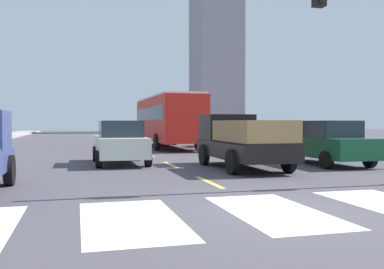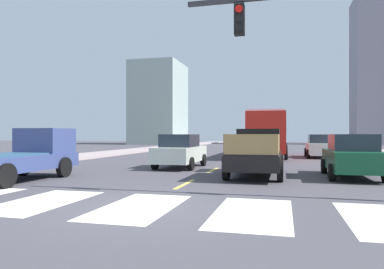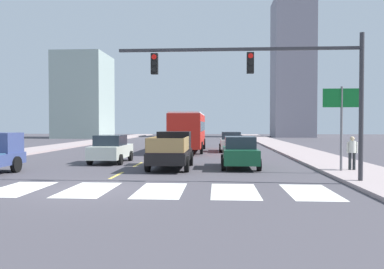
% 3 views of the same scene
% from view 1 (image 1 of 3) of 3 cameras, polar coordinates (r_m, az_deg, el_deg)
% --- Properties ---
extents(ground_plane, '(160.00, 160.00, 0.00)m').
position_cam_1_polar(ground_plane, '(8.22, 10.77, -10.01)').
color(ground_plane, '#454249').
extents(sidewalk_right, '(3.62, 110.00, 0.15)m').
position_cam_1_polar(sidewalk_right, '(29.46, 15.81, -1.50)').
color(sidewalk_right, '#A29090').
rests_on(sidewalk_right, ground).
extents(crosswalk_stripe_2, '(1.65, 3.39, 0.01)m').
position_cam_1_polar(crosswalk_stripe_2, '(7.48, -8.17, -11.14)').
color(crosswalk_stripe_2, silver).
rests_on(crosswalk_stripe_2, ground).
extents(crosswalk_stripe_3, '(1.65, 3.39, 0.01)m').
position_cam_1_polar(crosswalk_stripe_3, '(8.22, 10.77, -9.99)').
color(crosswalk_stripe_3, silver).
rests_on(crosswalk_stripe_3, ground).
extents(lane_dash_0, '(0.16, 2.40, 0.01)m').
position_cam_1_polar(lane_dash_0, '(11.90, 2.30, -6.35)').
color(lane_dash_0, '#E0C44E').
rests_on(lane_dash_0, ground).
extents(lane_dash_1, '(0.16, 2.40, 0.01)m').
position_cam_1_polar(lane_dash_1, '(16.70, -2.83, -4.04)').
color(lane_dash_1, '#E0C44E').
rests_on(lane_dash_1, ground).
extents(lane_dash_2, '(0.16, 2.40, 0.01)m').
position_cam_1_polar(lane_dash_2, '(21.60, -5.64, -2.76)').
color(lane_dash_2, '#E0C44E').
rests_on(lane_dash_2, ground).
extents(lane_dash_3, '(0.16, 2.40, 0.01)m').
position_cam_1_polar(lane_dash_3, '(26.53, -7.40, -1.94)').
color(lane_dash_3, '#E0C44E').
rests_on(lane_dash_3, ground).
extents(lane_dash_4, '(0.16, 2.40, 0.01)m').
position_cam_1_polar(lane_dash_4, '(31.49, -8.61, -1.39)').
color(lane_dash_4, '#E0C44E').
rests_on(lane_dash_4, ground).
extents(lane_dash_5, '(0.16, 2.40, 0.01)m').
position_cam_1_polar(lane_dash_5, '(36.45, -9.49, -0.98)').
color(lane_dash_5, '#E0C44E').
rests_on(lane_dash_5, ground).
extents(lane_dash_6, '(0.16, 2.40, 0.01)m').
position_cam_1_polar(lane_dash_6, '(41.43, -10.16, -0.67)').
color(lane_dash_6, '#E0C44E').
rests_on(lane_dash_6, ground).
extents(lane_dash_7, '(0.16, 2.40, 0.01)m').
position_cam_1_polar(lane_dash_7, '(46.41, -10.69, -0.43)').
color(lane_dash_7, '#E0C44E').
rests_on(lane_dash_7, ground).
extents(pickup_stakebed, '(2.18, 5.20, 1.96)m').
position_cam_1_polar(pickup_stakebed, '(15.76, 6.19, -0.99)').
color(pickup_stakebed, black).
rests_on(pickup_stakebed, ground).
extents(city_bus, '(2.72, 10.80, 3.32)m').
position_cam_1_polar(city_bus, '(28.02, -3.31, 2.25)').
color(city_bus, red).
rests_on(city_bus, ground).
extents(sedan_mid, '(2.02, 4.40, 1.72)m').
position_cam_1_polar(sedan_mid, '(17.20, -9.54, -1.04)').
color(sedan_mid, silver).
rests_on(sedan_mid, ground).
extents(sedan_far, '(2.02, 4.40, 1.72)m').
position_cam_1_polar(sedan_far, '(17.48, 17.62, -1.05)').
color(sedan_far, '#134A2D').
rests_on(sedan_far, ground).
extents(sedan_near_right, '(2.02, 4.40, 1.72)m').
position_cam_1_polar(sedan_near_right, '(29.02, 3.84, 0.07)').
color(sedan_near_right, silver).
rests_on(sedan_near_right, ground).
extents(tower_tall_centre, '(7.20, 7.61, 25.22)m').
position_cam_1_polar(tower_tall_centre, '(71.43, 3.22, 10.46)').
color(tower_tall_centre, gray).
rests_on(tower_tall_centre, ground).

